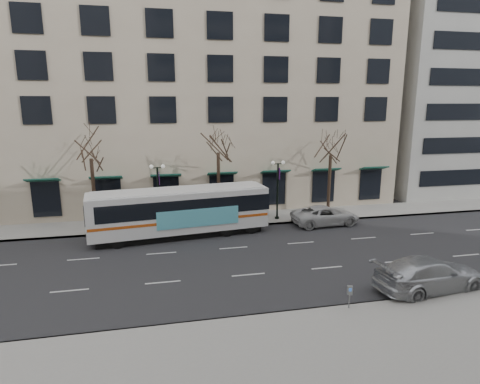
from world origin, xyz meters
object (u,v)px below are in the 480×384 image
object	(u,v)px
lamp_post_left	(158,192)
pay_station	(350,292)
tree_far_mid	(218,141)
city_bus	(181,210)
tree_far_right	(331,144)
tree_far_left	(90,146)
silver_car	(429,274)
white_pickup	(325,215)
lamp_post_right	(278,187)

from	to	relation	value
lamp_post_left	pay_station	bearing A→B (deg)	-60.42
tree_far_mid	lamp_post_left	size ratio (longest dim) A/B	1.64
city_bus	tree_far_right	bearing A→B (deg)	5.74
tree_far_left	silver_car	bearing A→B (deg)	-38.02
lamp_post_left	tree_far_mid	bearing A→B (deg)	6.85
tree_far_left	white_pickup	distance (m)	19.68
tree_far_left	silver_car	size ratio (longest dim) A/B	1.32
tree_far_right	lamp_post_right	bearing A→B (deg)	-173.15
lamp_post_left	silver_car	size ratio (longest dim) A/B	0.83
tree_far_mid	lamp_post_right	bearing A→B (deg)	-6.83
lamp_post_right	pay_station	size ratio (longest dim) A/B	4.47
tree_far_right	lamp_post_right	xyz separation A→B (m)	(-4.99, -0.60, -3.48)
tree_far_left	silver_car	xyz separation A→B (m)	(19.18, -15.00, -5.78)
tree_far_left	tree_far_mid	xyz separation A→B (m)	(10.00, 0.00, 0.21)
tree_far_right	lamp_post_left	distance (m)	15.40
silver_car	pay_station	distance (m)	5.45
city_bus	pay_station	size ratio (longest dim) A/B	11.73
silver_car	white_pickup	distance (m)	12.42
tree_far_mid	white_pickup	world-z (taller)	tree_far_mid
silver_car	white_pickup	size ratio (longest dim) A/B	1.11
silver_car	tree_far_right	bearing A→B (deg)	-9.93
tree_far_right	tree_far_left	bearing A→B (deg)	180.00
white_pickup	pay_station	size ratio (longest dim) A/B	4.85
lamp_post_left	silver_car	bearing A→B (deg)	-45.45
white_pickup	tree_far_left	bearing A→B (deg)	78.74
tree_far_right	white_pickup	bearing A→B (deg)	-118.53
tree_far_left	tree_far_right	world-z (taller)	tree_far_left
lamp_post_left	silver_car	xyz separation A→B (m)	(14.18, -14.40, -2.03)
tree_far_left	tree_far_right	xyz separation A→B (m)	(20.00, 0.00, -0.28)
city_bus	white_pickup	world-z (taller)	city_bus
pay_station	tree_far_mid	bearing A→B (deg)	117.67
tree_far_left	tree_far_right	bearing A→B (deg)	0.00
tree_far_mid	city_bus	bearing A→B (deg)	-138.44
tree_far_left	lamp_post_left	world-z (taller)	tree_far_left
city_bus	pay_station	world-z (taller)	city_bus
lamp_post_left	city_bus	distance (m)	3.04
tree_far_mid	silver_car	size ratio (longest dim) A/B	1.36
tree_far_right	silver_car	bearing A→B (deg)	-93.11
lamp_post_right	city_bus	xyz separation A→B (m)	(-8.38, -2.39, -0.95)
tree_far_mid	white_pickup	distance (m)	10.86
tree_far_mid	tree_far_right	distance (m)	10.01
tree_far_left	pay_station	size ratio (longest dim) A/B	7.15
lamp_post_left	lamp_post_right	size ratio (longest dim) A/B	1.00
tree_far_right	pay_station	xyz separation A→B (m)	(-6.13, -16.22, -5.43)
white_pickup	silver_car	bearing A→B (deg)	179.47
white_pickup	pay_station	distance (m)	14.41
city_bus	silver_car	distance (m)	17.41
tree_far_right	lamp_post_left	bearing A→B (deg)	-177.71
tree_far_left	tree_far_right	distance (m)	20.00
city_bus	silver_car	size ratio (longest dim) A/B	2.17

